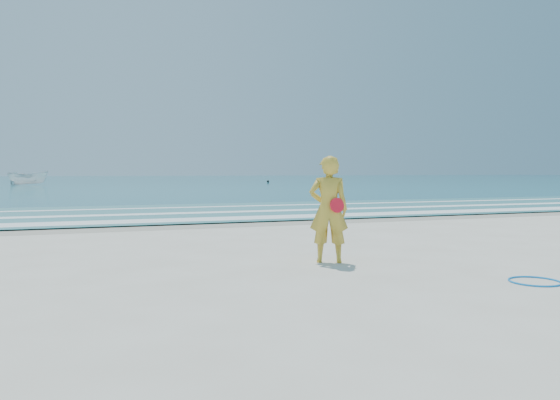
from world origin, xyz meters
name	(u,v)px	position (x,y,z in m)	size (l,w,h in m)	color
ground	(367,274)	(0.00, 0.00, 0.00)	(400.00, 400.00, 0.00)	silver
wet_sand	(225,224)	(0.00, 9.00, 0.00)	(400.00, 2.40, 0.00)	#B2A893
ocean	(100,180)	(0.00, 105.00, 0.02)	(400.00, 190.00, 0.04)	#19727F
shallow	(193,212)	(0.00, 14.00, 0.04)	(400.00, 10.00, 0.01)	#59B7AD
foam_near	(215,219)	(0.00, 10.30, 0.05)	(400.00, 1.40, 0.01)	white
foam_mid	(197,213)	(0.00, 13.20, 0.05)	(400.00, 0.90, 0.01)	white
foam_far	(182,207)	(0.00, 16.50, 0.05)	(400.00, 0.60, 0.01)	white
hoop	(535,281)	(2.02, -1.45, 0.01)	(0.75, 0.75, 0.03)	#0C81DD
boat	(28,178)	(-9.75, 63.39, 0.89)	(1.66, 4.42, 1.71)	white
buoy	(268,181)	(21.56, 66.78, 0.22)	(0.35, 0.35, 0.35)	black
woman	(329,209)	(-0.09, 1.24, 0.97)	(0.83, 0.71, 1.93)	gold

